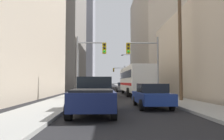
# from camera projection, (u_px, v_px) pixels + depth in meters

# --- Properties ---
(sidewalk_left) EXTENTS (2.78, 160.00, 0.15)m
(sidewalk_left) POSITION_uv_depth(u_px,v_px,m) (92.00, 88.00, 52.51)
(sidewalk_left) COLOR #9E9E99
(sidewalk_left) RESTS_ON ground
(sidewalk_right) EXTENTS (2.78, 160.00, 0.15)m
(sidewalk_right) POSITION_uv_depth(u_px,v_px,m) (130.00, 88.00, 52.76)
(sidewalk_right) COLOR #9E9E99
(sidewalk_right) RESTS_ON ground
(city_bus) EXTENTS (2.89, 11.58, 3.40)m
(city_bus) POSITION_uv_depth(u_px,v_px,m) (135.00, 79.00, 26.20)
(city_bus) COLOR silver
(city_bus) RESTS_ON ground
(pickup_truck_navy) EXTENTS (2.20, 5.44, 1.90)m
(pickup_truck_navy) POSITION_uv_depth(u_px,v_px,m) (94.00, 95.00, 10.93)
(pickup_truck_navy) COLOR #141E4C
(pickup_truck_navy) RESTS_ON ground
(sedan_blue) EXTENTS (1.95, 4.26, 1.52)m
(sedan_blue) POSITION_uv_depth(u_px,v_px,m) (152.00, 96.00, 13.32)
(sedan_blue) COLOR navy
(sedan_blue) RESTS_ON ground
(sedan_black) EXTENTS (1.95, 4.20, 1.52)m
(sedan_black) POSITION_uv_depth(u_px,v_px,m) (100.00, 90.00, 21.60)
(sedan_black) COLOR black
(sedan_black) RESTS_ON ground
(sedan_grey) EXTENTS (1.95, 4.23, 1.52)m
(sedan_grey) POSITION_uv_depth(u_px,v_px,m) (122.00, 87.00, 34.96)
(sedan_grey) COLOR slate
(sedan_grey) RESTS_ON ground
(traffic_signal_near_left) EXTENTS (2.86, 0.44, 6.00)m
(traffic_signal_near_left) POSITION_uv_depth(u_px,v_px,m) (90.00, 57.00, 20.48)
(traffic_signal_near_left) COLOR gray
(traffic_signal_near_left) RESTS_ON ground
(traffic_signal_near_right) EXTENTS (3.16, 0.44, 6.00)m
(traffic_signal_near_right) POSITION_uv_depth(u_px,v_px,m) (144.00, 57.00, 20.62)
(traffic_signal_near_right) COLOR gray
(traffic_signal_near_right) RESTS_ON ground
(traffic_signal_far_right) EXTENTS (3.27, 0.44, 6.00)m
(traffic_signal_far_right) POSITION_uv_depth(u_px,v_px,m) (120.00, 73.00, 58.38)
(traffic_signal_far_right) COLOR gray
(traffic_signal_far_right) RESTS_ON ground
(utility_pole_right) EXTENTS (2.20, 0.28, 10.10)m
(utility_pole_right) POSITION_uv_depth(u_px,v_px,m) (180.00, 37.00, 17.54)
(utility_pole_right) COLOR brown
(utility_pole_right) RESTS_ON ground
(street_lamp_right) EXTENTS (2.14, 0.32, 7.50)m
(street_lamp_right) POSITION_uv_depth(u_px,v_px,m) (129.00, 68.00, 44.45)
(street_lamp_right) COLOR gray
(street_lamp_right) RESTS_ON ground
(building_left_mid_office) EXTENTS (14.25, 21.71, 35.04)m
(building_left_mid_office) POSITION_uv_depth(u_px,v_px,m) (52.00, 15.00, 51.05)
(building_left_mid_office) COLOR gray
(building_left_mid_office) RESTS_ON ground
(building_left_far_tower) EXTENTS (23.87, 18.87, 64.28)m
(building_left_far_tower) POSITION_uv_depth(u_px,v_px,m) (68.00, 15.00, 97.77)
(building_left_far_tower) COLOR #93939E
(building_left_far_tower) RESTS_ON ground
(building_right_mid_block) EXTENTS (16.34, 29.77, 26.18)m
(building_right_mid_block) POSITION_uv_depth(u_px,v_px,m) (168.00, 38.00, 55.75)
(building_right_mid_block) COLOR #B7A893
(building_right_mid_block) RESTS_ON ground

